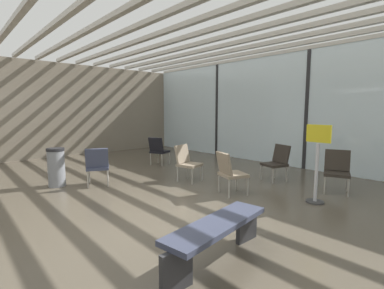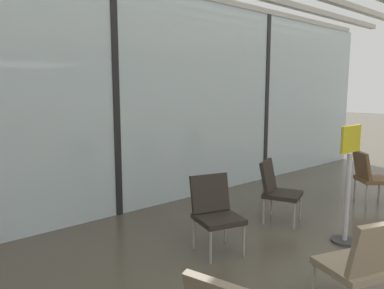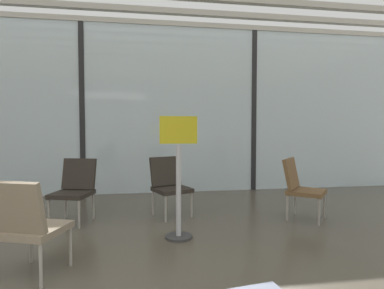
{
  "view_description": "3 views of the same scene",
  "coord_description": "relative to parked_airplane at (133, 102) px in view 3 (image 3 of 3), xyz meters",
  "views": [
    {
      "loc": [
        3.78,
        -2.56,
        1.7
      ],
      "look_at": [
        -1.48,
        2.11,
        0.82
      ],
      "focal_mm": 26.0,
      "sensor_mm": 36.0,
      "label": 1
    },
    {
      "loc": [
        -2.63,
        0.46,
        1.83
      ],
      "look_at": [
        -0.18,
        3.29,
        1.29
      ],
      "focal_mm": 33.96,
      "sensor_mm": 36.0,
      "label": 2
    },
    {
      "loc": [
        1.17,
        -1.15,
        1.28
      ],
      "look_at": [
        1.6,
        1.56,
        1.15
      ],
      "focal_mm": 28.98,
      "sensor_mm": 36.0,
      "label": 3
    }
  ],
  "objects": [
    {
      "name": "lounge_chair_0",
      "position": [
        -0.66,
        -7.66,
        -1.69
      ],
      "size": [
        0.63,
        0.66,
        0.87
      ],
      "rotation": [
        0.0,
        0.0,
        2.8
      ],
      "color": "#7F705B",
      "rests_on": "ground"
    },
    {
      "name": "info_sign",
      "position": [
        0.72,
        -6.86,
        -1.51
      ],
      "size": [
        0.44,
        0.32,
        1.44
      ],
      "color": "#333333",
      "rests_on": "ground"
    },
    {
      "name": "window_mullion_2",
      "position": [
        2.64,
        -4.1,
        -0.5
      ],
      "size": [
        0.1,
        0.12,
        3.37
      ],
      "primitive_type": "cube",
      "color": "black",
      "rests_on": "ground"
    },
    {
      "name": "lounge_chair_5",
      "position": [
        2.53,
        -6.34,
        -1.69
      ],
      "size": [
        0.71,
        0.71,
        0.87
      ],
      "rotation": [
        0.0,
        0.0,
        0.86
      ],
      "color": "brown",
      "rests_on": "ground"
    },
    {
      "name": "window_mullion_1",
      "position": [
        -0.86,
        -4.1,
        -0.5
      ],
      "size": [
        0.1,
        0.12,
        3.37
      ],
      "primitive_type": "cube",
      "color": "black",
      "rests_on": "ground"
    },
    {
      "name": "glass_curtain_wall",
      "position": [
        -0.86,
        -4.1,
        -0.5
      ],
      "size": [
        14.0,
        0.08,
        3.37
      ],
      "primitive_type": "cube",
      "color": "silver",
      "rests_on": "ground"
    },
    {
      "name": "lounge_chair_2",
      "position": [
        -0.63,
        -5.95,
        -1.69
      ],
      "size": [
        0.61,
        0.64,
        0.87
      ],
      "rotation": [
        0.0,
        0.0,
        6.0
      ],
      "color": "#28231E",
      "rests_on": "ground"
    },
    {
      "name": "parked_airplane",
      "position": [
        0.0,
        0.0,
        0.0
      ],
      "size": [
        12.58,
        4.38,
        4.38
      ],
      "color": "#B2BCD6",
      "rests_on": "ground"
    },
    {
      "name": "lounge_chair_4",
      "position": [
        0.7,
        -5.85,
        -1.69
      ],
      "size": [
        0.64,
        0.67,
        0.87
      ],
      "rotation": [
        0.0,
        0.0,
        0.39
      ],
      "color": "#28231E",
      "rests_on": "ground"
    }
  ]
}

